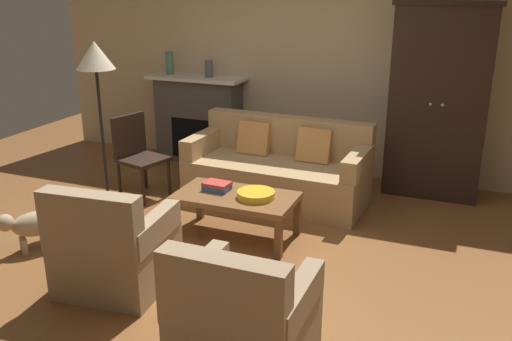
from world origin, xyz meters
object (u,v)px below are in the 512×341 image
Objects in this scene: coffee_table at (236,200)px; side_chair_wooden at (137,151)px; fireplace at (199,118)px; mantel_vase_jade at (170,63)px; armoire at (439,100)px; floor_lamp at (96,66)px; book_stack at (217,186)px; armchair_near_right at (243,322)px; armchair_near_left at (114,250)px; mantel_vase_slate at (209,69)px; dog at (32,225)px; couch at (278,171)px; fruit_bowl at (256,195)px.

coffee_table is 1.55m from side_chair_wooden.
fireplace is 0.79m from mantel_vase_jade.
armoire reaches higher than side_chair_wooden.
floor_lamp is at bearing -178.78° from coffee_table.
book_stack is 0.14× the size of floor_lamp.
armchair_near_right is at bearing -45.47° from side_chair_wooden.
armchair_near_right is at bearing -59.92° from book_stack.
armchair_near_left is at bearing -67.89° from mantel_vase_jade.
mantel_vase_slate is 1.55m from side_chair_wooden.
floor_lamp is at bearing 80.39° from dog.
couch is 2.53m from dog.
mantel_vase_jade reaches higher than fireplace.
fruit_bowl is 1.35× the size of book_stack.
floor_lamp is (-0.19, -1.97, 0.29)m from mantel_vase_slate.
armoire is (2.95, -0.08, 0.48)m from fireplace.
armoire reaches higher than fruit_bowl.
book_stack is 0.28× the size of side_chair_wooden.
floor_lamp reaches higher than fireplace.
mantel_vase_jade reaches higher than fruit_bowl.
side_chair_wooden is 0.52× the size of floor_lamp.
book_stack is 2.28m from mantel_vase_slate.
fruit_bowl is 1.73m from side_chair_wooden.
coffee_table is at bearing -54.60° from fireplace.
armchair_near_right is at bearing -64.91° from coffee_table.
dog is (-0.34, -2.86, -0.98)m from mantel_vase_slate.
armchair_near_left is 1.39m from armchair_near_right.
mantel_vase_jade is 0.61× the size of dog.
armoire is at bearing 23.60° from side_chair_wooden.
armoire reaches higher than book_stack.
book_stack is (-0.41, 0.04, 0.01)m from fruit_bowl.
fireplace is 2.90m from dog.
couch is 1.77× the size of coffee_table.
armchair_near_right is (0.58, -1.67, -0.14)m from fruit_bowl.
floor_lamp is (-1.40, -0.03, 1.15)m from coffee_table.
armchair_near_left is (-0.51, -1.17, -0.05)m from coffee_table.
coffee_table is at bearing 66.55° from armchair_near_left.
mantel_vase_slate is 0.23× the size of armchair_near_right.
mantel_vase_jade reaches higher than coffee_table.
book_stack is 0.87× the size of mantel_vase_jade.
armoire is 8.33× the size of book_stack.
book_stack is at bearing 168.58° from coffee_table.
armoire is 2.78m from mantel_vase_slate.
fireplace is 2.20m from floor_lamp.
armoire is 1.07× the size of couch.
book_stack is 2.59m from mantel_vase_jade.
dog is (-0.12, -1.50, -0.27)m from side_chair_wooden.
floor_lamp is (0.03, -0.60, 1.00)m from side_chair_wooden.
fruit_bowl is 1.99m from dog.
armchair_near_right is 2.45m from dog.
coffee_table is at bearing 30.74° from dog.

